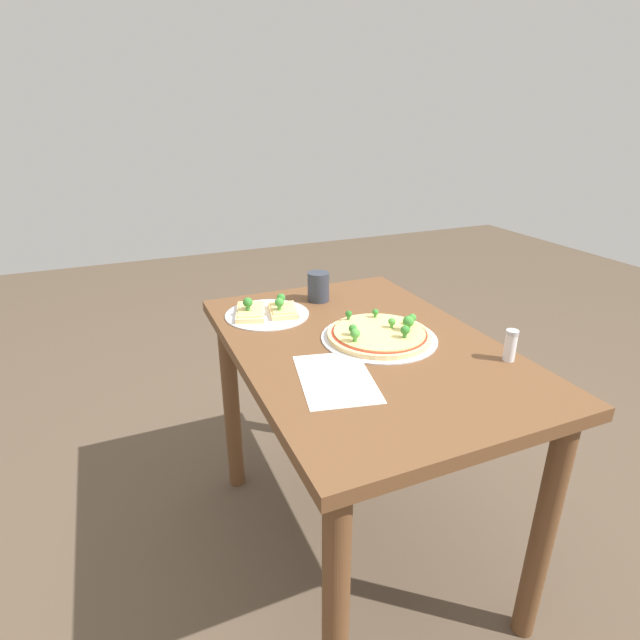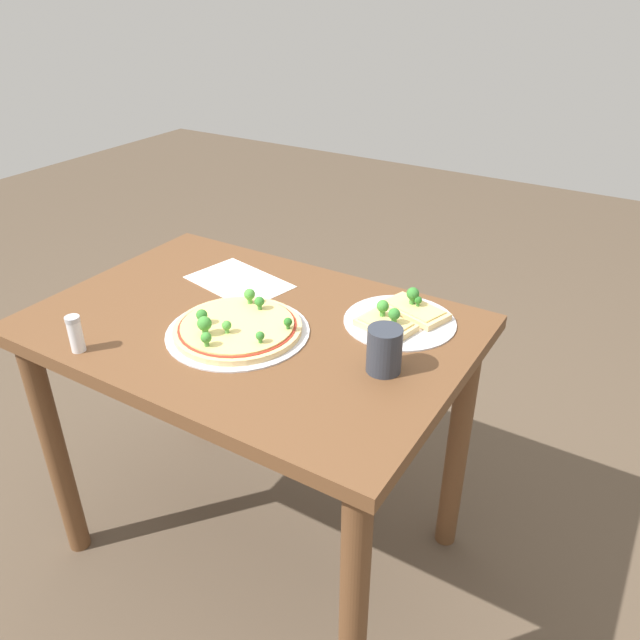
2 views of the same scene
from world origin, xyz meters
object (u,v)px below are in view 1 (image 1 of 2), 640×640
at_px(pizza_tray_slice, 266,311).
at_px(drinking_cup, 318,287).
at_px(dining_table, 362,381).
at_px(condiment_shaker, 510,345).
at_px(pizza_tray_whole, 380,334).

distance_m(pizza_tray_slice, drinking_cup, 0.22).
relative_size(dining_table, condiment_shaker, 12.13).
xyz_separation_m(drinking_cup, condiment_shaker, (0.62, 0.29, -0.01)).
bearing_deg(dining_table, pizza_tray_whole, 97.24).
bearing_deg(condiment_shaker, drinking_cup, -155.11).
relative_size(pizza_tray_slice, drinking_cup, 2.68).
height_order(dining_table, pizza_tray_whole, pizza_tray_whole).
bearing_deg(pizza_tray_slice, dining_table, 31.69).
relative_size(drinking_cup, condiment_shaker, 1.17).
bearing_deg(condiment_shaker, pizza_tray_slice, -138.49).
height_order(dining_table, pizza_tray_slice, pizza_tray_slice).
distance_m(dining_table, drinking_cup, 0.41).
height_order(dining_table, drinking_cup, drinking_cup).
relative_size(pizza_tray_whole, drinking_cup, 3.33).
xyz_separation_m(pizza_tray_slice, condiment_shaker, (0.56, 0.49, 0.03)).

